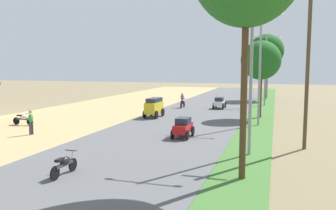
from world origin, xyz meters
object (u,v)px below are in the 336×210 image
object	(u,v)px
car_sedan_white	(220,102)
parked_motorbike_third	(23,119)
motorbike_ahead_second	(64,163)
motorbike_ahead_third	(183,100)
pedestrian_on_shoulder	(31,121)
streetlamp_far	(266,66)
median_tree_second	(261,61)
median_tree_third	(266,51)
streetlamp_mid	(260,61)
streetlamp_near	(251,66)
utility_pole_near	(308,58)
car_hatchback_red	(183,127)
streetlamp_farthest	(268,65)
car_van_yellow	(154,106)

from	to	relation	value
car_sedan_white	parked_motorbike_third	bearing A→B (deg)	-130.34
motorbike_ahead_second	motorbike_ahead_third	bearing A→B (deg)	93.51
pedestrian_on_shoulder	streetlamp_far	size ratio (longest dim) A/B	0.21
parked_motorbike_third	median_tree_second	world-z (taller)	median_tree_second
median_tree_third	streetlamp_mid	bearing A→B (deg)	-89.52
median_tree_second	streetlamp_near	world-z (taller)	streetlamp_near
utility_pole_near	car_hatchback_red	distance (m)	8.18
median_tree_second	car_hatchback_red	size ratio (longest dim) A/B	3.30
car_sedan_white	motorbike_ahead_third	xyz separation A→B (m)	(-3.90, -0.50, 0.11)
motorbike_ahead_second	streetlamp_farthest	bearing A→B (deg)	80.06
streetlamp_far	streetlamp_farthest	distance (m)	10.15
streetlamp_near	car_van_yellow	distance (m)	14.30
pedestrian_on_shoulder	utility_pole_near	size ratio (longest dim) A/B	0.17
pedestrian_on_shoulder	streetlamp_mid	bearing A→B (deg)	30.74
car_sedan_white	streetlamp_farthest	bearing A→B (deg)	73.19
parked_motorbike_third	median_tree_second	size ratio (longest dim) A/B	0.27
median_tree_second	motorbike_ahead_second	bearing A→B (deg)	-109.46
pedestrian_on_shoulder	motorbike_ahead_second	bearing A→B (deg)	-43.85
car_sedan_white	motorbike_ahead_second	world-z (taller)	car_sedan_white
utility_pole_near	car_hatchback_red	xyz separation A→B (m)	(-7.02, 0.70, -4.15)
parked_motorbike_third	streetlamp_farthest	world-z (taller)	streetlamp_farthest
streetlamp_far	utility_pole_near	xyz separation A→B (m)	(2.77, -20.87, 0.33)
parked_motorbike_third	car_hatchback_red	bearing A→B (deg)	-3.99
car_van_yellow	median_tree_second	bearing A→B (deg)	16.87
parked_motorbike_third	car_hatchback_red	distance (m)	12.75
utility_pole_near	streetlamp_farthest	bearing A→B (deg)	95.10
streetlamp_near	median_tree_third	bearing A→B (deg)	90.33
utility_pole_near	car_sedan_white	distance (m)	18.34
median_tree_second	streetlamp_farthest	size ratio (longest dim) A/B	0.83
pedestrian_on_shoulder	car_sedan_white	bearing A→B (deg)	61.86
streetlamp_mid	car_van_yellow	distance (m)	9.77
streetlamp_farthest	car_hatchback_red	distance (m)	30.86
median_tree_third	streetlamp_near	size ratio (longest dim) A/B	1.13
streetlamp_near	car_van_yellow	xyz separation A→B (m)	(-8.88, 10.65, -3.48)
median_tree_third	car_hatchback_red	xyz separation A→B (m)	(-4.07, -27.49, -5.78)
car_hatchback_red	utility_pole_near	bearing A→B (deg)	-5.68
streetlamp_near	streetlamp_mid	world-z (taller)	streetlamp_mid
parked_motorbike_third	motorbike_ahead_third	bearing A→B (deg)	58.80
streetlamp_mid	streetlamp_far	xyz separation A→B (m)	(-0.00, 13.96, -0.27)
streetlamp_far	utility_pole_near	size ratio (longest dim) A/B	0.83
median_tree_second	car_hatchback_red	xyz separation A→B (m)	(-4.13, -10.27, -4.23)
streetlamp_far	car_hatchback_red	xyz separation A→B (m)	(-4.25, -20.17, -3.82)
car_van_yellow	streetlamp_far	bearing A→B (deg)	54.73
car_hatchback_red	streetlamp_farthest	bearing A→B (deg)	82.02
motorbike_ahead_second	utility_pole_near	bearing A→B (deg)	40.11
median_tree_second	motorbike_ahead_third	size ratio (longest dim) A/B	3.67
car_hatchback_red	car_van_yellow	bearing A→B (deg)	121.31
streetlamp_near	utility_pole_near	world-z (taller)	utility_pole_near
parked_motorbike_third	motorbike_ahead_second	world-z (taller)	motorbike_ahead_second
car_van_yellow	streetlamp_farthest	bearing A→B (deg)	68.64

